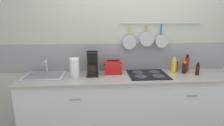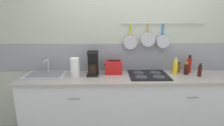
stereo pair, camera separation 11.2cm
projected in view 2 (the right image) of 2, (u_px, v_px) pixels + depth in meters
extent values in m
cube|color=#B2BCA8|center=(129.00, 47.00, 2.63)|extent=(7.20, 0.06, 2.60)
cube|color=gray|center=(129.00, 57.00, 2.67)|extent=(7.20, 0.07, 0.42)
cylinder|color=#B7BABF|center=(162.00, 23.00, 2.51)|extent=(1.21, 0.02, 0.02)
cylinder|color=gold|center=(131.00, 30.00, 2.52)|extent=(0.02, 0.02, 0.16)
cylinder|color=#B7BABF|center=(131.00, 42.00, 2.54)|extent=(0.20, 0.05, 0.20)
cylinder|color=orange|center=(148.00, 28.00, 2.52)|extent=(0.02, 0.02, 0.12)
cylinder|color=#B7BABF|center=(148.00, 40.00, 2.52)|extent=(0.20, 0.07, 0.20)
cylinder|color=#1959B2|center=(163.00, 29.00, 2.53)|extent=(0.02, 0.02, 0.16)
cylinder|color=#B7BABF|center=(163.00, 42.00, 2.53)|extent=(0.18, 0.07, 0.18)
cube|color=silver|center=(131.00, 108.00, 2.53)|extent=(3.00, 0.53, 0.90)
cylinder|color=slate|center=(74.00, 99.00, 2.17)|extent=(0.14, 0.01, 0.01)
cylinder|color=slate|center=(193.00, 98.00, 2.21)|extent=(0.14, 0.01, 0.01)
cube|color=#A59E93|center=(132.00, 78.00, 2.41)|extent=(3.04, 0.57, 0.03)
cube|color=#B7BABF|center=(46.00, 75.00, 2.45)|extent=(0.55, 0.38, 0.01)
cube|color=slate|center=(46.00, 74.00, 2.45)|extent=(0.47, 0.30, 0.00)
cylinder|color=#B7BABF|center=(48.00, 66.00, 2.56)|extent=(0.03, 0.03, 0.20)
cylinder|color=#B7BABF|center=(46.00, 61.00, 2.47)|extent=(0.02, 0.15, 0.02)
cylinder|color=white|center=(75.00, 67.00, 2.37)|extent=(0.12, 0.12, 0.26)
cube|color=black|center=(93.00, 74.00, 2.46)|extent=(0.16, 0.20, 0.02)
cube|color=black|center=(93.00, 63.00, 2.49)|extent=(0.15, 0.07, 0.33)
cylinder|color=black|center=(93.00, 69.00, 2.42)|extent=(0.12, 0.12, 0.14)
cube|color=black|center=(92.00, 52.00, 2.40)|extent=(0.15, 0.15, 0.02)
cube|color=red|center=(114.00, 67.00, 2.51)|extent=(0.24, 0.15, 0.19)
cube|color=black|center=(114.00, 61.00, 2.46)|extent=(0.18, 0.03, 0.00)
cube|color=black|center=(114.00, 60.00, 2.51)|extent=(0.18, 0.03, 0.00)
cube|color=black|center=(105.00, 65.00, 2.50)|extent=(0.02, 0.02, 0.02)
cube|color=black|center=(148.00, 75.00, 2.45)|extent=(0.54, 0.47, 0.01)
cylinder|color=#38383D|center=(141.00, 77.00, 2.35)|extent=(0.17, 0.17, 0.00)
cylinder|color=#38383D|center=(159.00, 77.00, 2.36)|extent=(0.17, 0.17, 0.00)
cylinder|color=#38383D|center=(138.00, 73.00, 2.53)|extent=(0.17, 0.17, 0.00)
cylinder|color=#38383D|center=(155.00, 72.00, 2.54)|extent=(0.17, 0.17, 0.00)
cylinder|color=yellow|center=(175.00, 67.00, 2.50)|extent=(0.07, 0.07, 0.19)
cylinder|color=beige|center=(176.00, 59.00, 2.48)|extent=(0.04, 0.04, 0.04)
cylinder|color=#8C5919|center=(178.00, 68.00, 2.59)|extent=(0.06, 0.06, 0.13)
cylinder|color=black|center=(179.00, 63.00, 2.57)|extent=(0.03, 0.03, 0.03)
cylinder|color=#33140F|center=(186.00, 69.00, 2.48)|extent=(0.06, 0.06, 0.15)
cylinder|color=#B28C19|center=(187.00, 63.00, 2.46)|extent=(0.04, 0.04, 0.03)
cylinder|color=red|center=(189.00, 65.00, 2.56)|extent=(0.07, 0.07, 0.21)
cylinder|color=black|center=(190.00, 57.00, 2.53)|extent=(0.04, 0.04, 0.05)
cylinder|color=#33140F|center=(200.00, 71.00, 2.40)|extent=(0.05, 0.05, 0.15)
cylinder|color=black|center=(201.00, 65.00, 2.38)|extent=(0.03, 0.03, 0.03)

